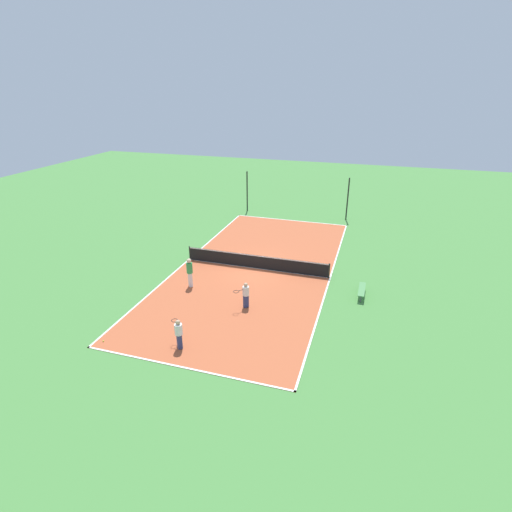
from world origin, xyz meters
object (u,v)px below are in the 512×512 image
object	(u,v)px
player_far_green	(190,271)
tennis_ball_left_sideline	(103,341)
bench	(362,290)
fence_post_back_right	(348,199)
tennis_net	(256,261)
tennis_ball_near_net	(332,225)
fence_post_back_left	(247,191)
player_near_white	(179,332)
player_far_white	(246,294)

from	to	relation	value
player_far_green	tennis_ball_left_sideline	world-z (taller)	player_far_green
bench	player_far_green	distance (m)	10.10
player_far_green	fence_post_back_right	world-z (taller)	fence_post_back_right
tennis_net	player_far_green	bearing A→B (deg)	-129.48
tennis_ball_near_net	fence_post_back_left	world-z (taller)	fence_post_back_left
bench	fence_post_back_right	bearing A→B (deg)	9.05
bench	fence_post_back_left	bearing A→B (deg)	39.59
tennis_ball_left_sideline	player_near_white	bearing A→B (deg)	10.05
player_far_white	fence_post_back_left	world-z (taller)	fence_post_back_left
player_near_white	fence_post_back_left	distance (m)	21.94
tennis_net	fence_post_back_right	bearing A→B (deg)	69.13
fence_post_back_right	player_near_white	bearing A→B (deg)	-104.24
player_far_white	fence_post_back_right	size ratio (longest dim) A/B	0.39
player_near_white	fence_post_back_right	xyz separation A→B (m)	(5.48, 21.58, 1.01)
player_far_green	player_far_white	world-z (taller)	player_far_green
bench	player_far_white	bearing A→B (deg)	118.17
tennis_ball_near_net	player_far_green	bearing A→B (deg)	-115.92
fence_post_back_left	bench	bearing A→B (deg)	-50.41
player_far_green	tennis_net	bearing A→B (deg)	96.68
fence_post_back_left	player_far_green	bearing A→B (deg)	-83.98
player_far_white	tennis_ball_left_sideline	size ratio (longest dim) A/B	21.65
bench	player_far_white	xyz separation A→B (m)	(-5.96, -3.19, 0.46)
player_far_white	fence_post_back_left	bearing A→B (deg)	-122.18
tennis_ball_near_net	player_near_white	bearing A→B (deg)	-102.99
player_near_white	fence_post_back_right	size ratio (longest dim) A/B	0.40
tennis_net	player_far_white	bearing A→B (deg)	-79.19
tennis_net	tennis_ball_near_net	bearing A→B (deg)	69.99
player_far_green	fence_post_back_left	size ratio (longest dim) A/B	0.48
player_near_white	fence_post_back_right	world-z (taller)	fence_post_back_right
bench	fence_post_back_left	world-z (taller)	fence_post_back_left
fence_post_back_right	tennis_net	bearing A→B (deg)	-110.87
bench	fence_post_back_right	size ratio (longest dim) A/B	0.47
player_far_green	fence_post_back_left	world-z (taller)	fence_post_back_left
bench	tennis_ball_left_sideline	xyz separation A→B (m)	(-11.40, -8.23, -0.33)
player_far_green	bench	bearing A→B (deg)	57.00
tennis_net	player_far_white	distance (m)	5.03
tennis_ball_near_net	bench	bearing A→B (deg)	-74.76
bench	fence_post_back_left	xyz separation A→B (m)	(-11.58, 14.00, 1.50)
player_far_green	player_near_white	bearing A→B (deg)	-22.74
player_far_green	tennis_ball_left_sideline	xyz separation A→B (m)	(-1.50, -6.34, -1.02)
tennis_net	player_far_green	distance (m)	4.75
tennis_net	tennis_ball_near_net	distance (m)	10.75
tennis_net	fence_post_back_left	xyz separation A→B (m)	(-4.67, 12.26, 1.37)
bench	tennis_ball_near_net	world-z (taller)	bench
player_near_white	fence_post_back_left	size ratio (longest dim) A/B	0.40
player_far_green	tennis_ball_near_net	size ratio (longest dim) A/B	26.88
tennis_ball_near_net	player_far_white	bearing A→B (deg)	-100.31
tennis_ball_near_net	tennis_ball_left_sideline	world-z (taller)	same
bench	player_near_white	distance (m)	10.82
player_near_white	player_far_white	distance (m)	4.72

